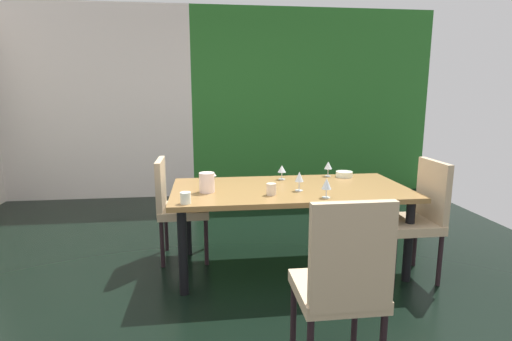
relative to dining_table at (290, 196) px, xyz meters
The scene contains 15 objects.
ground_plane 0.88m from the dining_table, 141.70° to the right, with size 6.27×6.11×0.02m, color black.
back_panel_interior 3.53m from the dining_table, 130.42° to the left, with size 2.72×0.10×2.69m, color silver.
garden_window_panel 2.87m from the dining_table, 71.32° to the left, with size 3.55×0.10×2.69m, color #276525.
dining_table is the anchor object (origin of this frame).
chair_head_near 1.40m from the dining_table, 90.78° to the right, with size 0.44×0.44×1.00m.
chair_right_near 1.04m from the dining_table, 17.50° to the right, with size 0.44×0.44×0.97m.
chair_left_far 1.04m from the dining_table, 162.43° to the left, with size 0.45×0.44×0.92m.
wine_glass_corner 0.23m from the dining_table, 67.86° to the right, with size 0.07×0.07×0.16m.
wine_glass_west 0.63m from the dining_table, 41.55° to the left, with size 0.08×0.08×0.14m.
wine_glass_left 0.45m from the dining_table, 60.77° to the right, with size 0.08×0.08×0.15m.
wine_glass_north 0.36m from the dining_table, 91.82° to the left, with size 0.08×0.08×0.13m.
serving_bowl_near_window 0.71m from the dining_table, 30.92° to the left, with size 0.16×0.16×0.05m, color white.
cup_right 0.32m from the dining_table, 131.39° to the right, with size 0.08×0.08×0.09m, color beige.
cup_east 0.95m from the dining_table, 155.18° to the right, with size 0.08×0.08×0.08m, color white.
pitcher_front 0.72m from the dining_table, behind, with size 0.14×0.12×0.16m.
Camera 1 is at (-0.23, -2.86, 1.50)m, focal length 28.00 mm.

